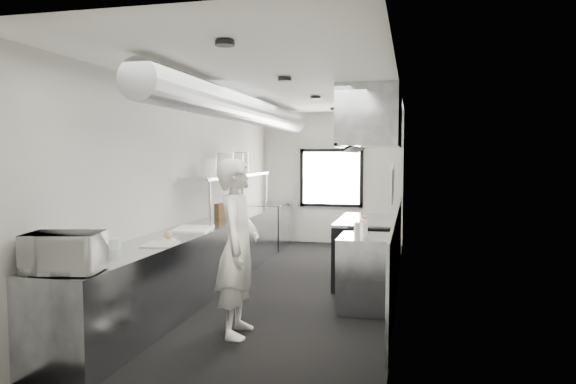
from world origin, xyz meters
The scene contains 35 objects.
floor centered at (0.00, 0.00, 0.00)m, with size 3.00×8.00×0.01m, color black.
ceiling centered at (0.00, 0.00, 2.80)m, with size 3.00×8.00×0.01m, color silver.
wall_back centered at (0.00, 4.00, 1.40)m, with size 3.00×0.02×2.80m, color beige.
wall_front centered at (0.00, -4.00, 1.40)m, with size 3.00×0.02×2.80m, color beige.
wall_left centered at (-1.50, 0.00, 1.40)m, with size 0.02×8.00×2.80m, color beige.
wall_right centered at (1.50, 0.00, 1.40)m, with size 0.02×8.00×2.80m, color beige.
wall_cladding centered at (1.48, 0.30, 0.55)m, with size 0.03×5.50×1.10m, color gray.
hvac_duct centered at (-0.70, 0.40, 2.55)m, with size 0.40×0.40×6.40m, color gray.
service_window centered at (0.00, 3.96, 1.40)m, with size 1.36×0.05×1.25m.
exhaust_hood centered at (1.10, 0.70, 2.39)m, with size 0.81×2.20×0.88m.
prep_counter centered at (-1.15, -0.50, 0.45)m, with size 0.70×6.00×0.90m, color gray.
pass_shelf centered at (-1.19, 1.00, 1.54)m, with size 0.45×3.00×0.68m.
range centered at (1.04, 0.70, 0.47)m, with size 0.88×1.60×0.94m.
bottle_station centered at (1.15, -0.70, 0.45)m, with size 0.65×0.80×0.90m, color gray.
far_work_table centered at (-1.15, 3.20, 0.45)m, with size 0.70×1.20×0.90m, color gray.
notice_sheet_a centered at (1.47, -1.20, 1.60)m, with size 0.02×0.28×0.38m, color white.
notice_sheet_b centered at (1.47, -1.55, 1.55)m, with size 0.02×0.28×0.38m, color white.
line_cook centered at (-0.07, -1.92, 0.92)m, with size 0.67×0.44×1.84m, color silver.
microwave centered at (-1.13, -3.26, 1.07)m, with size 0.56×0.42×0.33m, color silver.
deli_tub_a centered at (-1.31, -2.54, 0.95)m, with size 0.15×0.15×0.11m, color silver.
deli_tub_b centered at (-1.34, -2.22, 0.96)m, with size 0.16×0.16×0.11m, color silver.
newspaper centered at (-0.99, -1.84, 0.91)m, with size 0.34×0.42×0.01m, color beige.
small_plate centered at (-1.04, -1.55, 0.91)m, with size 0.18×0.18×0.01m, color white.
pastry centered at (-1.04, -1.55, 0.96)m, with size 0.10×0.10×0.10m, color tan.
cutting_board centered at (-1.14, -0.65, 0.91)m, with size 0.46×0.62×0.02m, color white.
knife_block centered at (-1.24, 0.64, 1.01)m, with size 0.09×0.21×0.22m, color #4F381C.
plate_stack_a centered at (-1.23, 0.14, 1.70)m, with size 0.22×0.22×0.26m, color white.
plate_stack_b centered at (-1.17, 0.69, 1.74)m, with size 0.27×0.27×0.35m, color white.
plate_stack_c centered at (-1.19, 1.26, 1.74)m, with size 0.24×0.24×0.34m, color white.
plate_stack_d centered at (-1.19, 1.57, 1.76)m, with size 0.24×0.24×0.37m, color white.
squeeze_bottle_a centered at (1.07, -1.04, 1.00)m, with size 0.07×0.07×0.20m, color white.
squeeze_bottle_b centered at (1.12, -0.82, 0.98)m, with size 0.06×0.06×0.17m, color white.
squeeze_bottle_c centered at (1.13, -0.70, 1.00)m, with size 0.07×0.07×0.20m, color white.
squeeze_bottle_d centered at (1.07, -0.59, 0.98)m, with size 0.05×0.05×0.16m, color white.
squeeze_bottle_e centered at (1.07, -0.38, 0.99)m, with size 0.06×0.06×0.17m, color white.
Camera 1 is at (1.67, -6.97, 1.87)m, focal length 32.32 mm.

